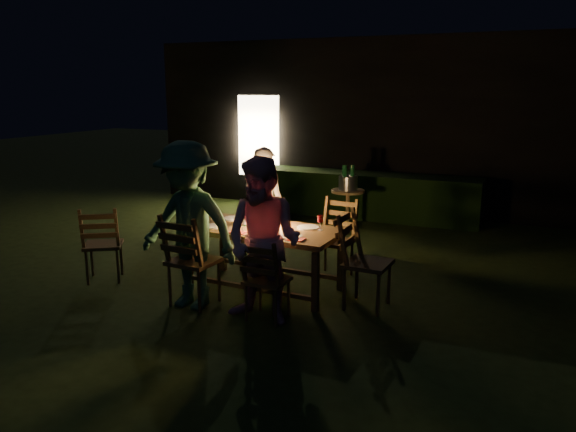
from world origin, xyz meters
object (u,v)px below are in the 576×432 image
at_px(dining_table, 264,234).
at_px(bottle_bucket_b, 352,180).
at_px(ice_bucket, 348,183).
at_px(chair_near_left, 193,276).
at_px(chair_end, 365,278).
at_px(bottle_bucket_a, 344,180).
at_px(chair_near_right, 267,294).
at_px(chair_far_left, 263,245).
at_px(bottle_table, 245,214).
at_px(side_table, 348,195).
at_px(chair_spare, 104,257).
at_px(lantern, 270,214).
at_px(person_opp_right, 264,242).
at_px(person_house_side, 264,207).
at_px(chair_far_right, 333,253).
at_px(person_opp_left, 188,226).

relative_size(dining_table, bottle_bucket_b, 5.66).
bearing_deg(ice_bucket, chair_near_left, -99.38).
distance_m(chair_end, bottle_bucket_a, 3.13).
relative_size(chair_near_right, chair_far_left, 0.96).
height_order(chair_near_right, bottle_bucket_a, bottle_bucket_a).
bearing_deg(dining_table, bottle_table, -180.00).
height_order(bottle_table, side_table, bottle_table).
distance_m(chair_far_left, bottle_bucket_a, 2.13).
xyz_separation_m(chair_spare, bottle_bucket_a, (1.97, 3.30, 0.58)).
height_order(chair_near_left, lantern, lantern).
distance_m(chair_near_left, bottle_bucket_a, 3.61).
bearing_deg(bottle_bucket_a, chair_near_right, -84.23).
height_order(chair_spare, ice_bucket, chair_spare).
bearing_deg(chair_near_left, bottle_bucket_b, 83.79).
bearing_deg(bottle_bucket_b, dining_table, -93.01).
bearing_deg(bottle_bucket_b, chair_near_right, -85.92).
xyz_separation_m(bottle_bucket_a, bottle_bucket_b, (0.10, 0.08, 0.00)).
xyz_separation_m(chair_spare, person_opp_right, (2.32, -0.32, 0.54)).
xyz_separation_m(chair_spare, person_house_side, (1.51, 1.36, 0.49)).
xyz_separation_m(chair_near_left, side_table, (0.59, 3.57, 0.31)).
xyz_separation_m(side_table, bottle_bucket_a, (-0.05, -0.04, 0.24)).
bearing_deg(chair_far_right, chair_far_left, 2.83).
bearing_deg(chair_far_right, person_opp_right, 89.13).
distance_m(chair_spare, lantern, 2.14).
height_order(chair_far_left, bottle_bucket_b, bottle_bucket_b).
distance_m(person_opp_left, side_table, 3.67).
relative_size(chair_far_left, chair_spare, 0.96).
xyz_separation_m(person_opp_right, bottle_bucket_b, (-0.26, 3.70, 0.04)).
height_order(person_opp_right, ice_bucket, person_opp_right).
bearing_deg(bottle_bucket_b, lantern, -91.99).
bearing_deg(lantern, bottle_bucket_b, 88.01).
xyz_separation_m(chair_far_right, chair_end, (0.64, -0.80, 0.02)).
relative_size(chair_far_right, side_table, 1.39).
relative_size(dining_table, person_opp_left, 1.02).
bearing_deg(person_opp_left, chair_far_right, 57.82).
relative_size(person_opp_left, bottle_table, 6.36).
relative_size(side_table, bottle_bucket_a, 2.24).
xyz_separation_m(person_opp_left, lantern, (0.54, 0.84, 0.00)).
relative_size(chair_spare, bottle_bucket_a, 3.04).
relative_size(dining_table, chair_near_right, 2.01).
xyz_separation_m(chair_far_left, person_house_side, (0.00, 0.05, 0.50)).
bearing_deg(bottle_table, chair_near_right, -50.56).
height_order(dining_table, person_opp_left, person_opp_left).
height_order(person_opp_left, bottle_bucket_b, person_opp_left).
xyz_separation_m(person_opp_right, bottle_table, (-0.66, 0.85, 0.04)).
relative_size(chair_spare, person_opp_left, 0.55).
height_order(chair_end, bottle_bucket_b, chair_end).
xyz_separation_m(chair_near_right, chair_far_left, (-0.82, 1.58, 0.01)).
distance_m(chair_end, bottle_table, 1.58).
height_order(chair_near_left, person_opp_right, person_opp_right).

